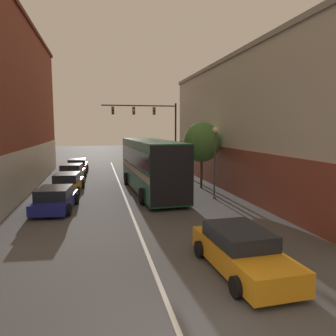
{
  "coord_description": "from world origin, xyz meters",
  "views": [
    {
      "loc": [
        -1.69,
        -6.21,
        4.62
      ],
      "look_at": [
        2.88,
        15.05,
        1.93
      ],
      "focal_mm": 35.0,
      "sensor_mm": 36.0,
      "label": 1
    }
  ],
  "objects": [
    {
      "name": "lane_center_line",
      "position": [
        0.0,
        15.9,
        0.0
      ],
      "size": [
        0.14,
        43.8,
        0.01
      ],
      "color": "silver",
      "rests_on": "ground_plane"
    },
    {
      "name": "building_right_storefront",
      "position": [
        10.54,
        16.57,
        4.95
      ],
      "size": [
        6.39,
        27.6,
        9.69
      ],
      "color": "#B7B2A3",
      "rests_on": "ground_plane"
    },
    {
      "name": "bus",
      "position": [
        1.97,
        16.71,
        2.09
      ],
      "size": [
        3.25,
        11.59,
        3.74
      ],
      "rotation": [
        0.0,
        0.0,
        1.62
      ],
      "color": "#145133",
      "rests_on": "ground_plane"
    },
    {
      "name": "hatchback_foreground",
      "position": [
        2.77,
        3.22,
        0.65
      ],
      "size": [
        2.22,
        4.73,
        1.36
      ],
      "rotation": [
        0.0,
        0.0,
        1.62
      ],
      "color": "orange",
      "rests_on": "ground_plane"
    },
    {
      "name": "parked_car_left_near",
      "position": [
        -4.11,
        12.67,
        0.64
      ],
      "size": [
        2.43,
        4.56,
        1.33
      ],
      "rotation": [
        0.0,
        0.0,
        1.48
      ],
      "color": "navy",
      "rests_on": "ground_plane"
    },
    {
      "name": "parked_car_left_mid",
      "position": [
        -3.97,
        23.28,
        0.69
      ],
      "size": [
        2.36,
        4.02,
        1.47
      ],
      "rotation": [
        0.0,
        0.0,
        1.48
      ],
      "color": "silver",
      "rests_on": "ground_plane"
    },
    {
      "name": "parked_car_left_far",
      "position": [
        -3.83,
        28.94,
        0.67
      ],
      "size": [
        2.17,
        4.32,
        1.39
      ],
      "rotation": [
        0.0,
        0.0,
        1.56
      ],
      "color": "red",
      "rests_on": "ground_plane"
    },
    {
      "name": "parked_car_left_distant",
      "position": [
        -3.88,
        17.99,
        0.66
      ],
      "size": [
        2.27,
        4.63,
        1.39
      ],
      "rotation": [
        0.0,
        0.0,
        1.49
      ],
      "color": "orange",
      "rests_on": "ground_plane"
    },
    {
      "name": "traffic_signal_gantry",
      "position": [
        3.98,
        27.79,
        5.3
      ],
      "size": [
        7.79,
        0.36,
        7.17
      ],
      "color": "black",
      "rests_on": "ground_plane"
    },
    {
      "name": "street_lamp",
      "position": [
        5.7,
        13.75,
        3.06
      ],
      "size": [
        0.38,
        0.38,
        4.65
      ],
      "color": "#47474C",
      "rests_on": "ground_plane"
    },
    {
      "name": "street_tree_near",
      "position": [
        6.06,
        17.61,
        3.52
      ],
      "size": [
        2.77,
        2.49,
        5.05
      ],
      "color": "#4C3823",
      "rests_on": "ground_plane"
    }
  ]
}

